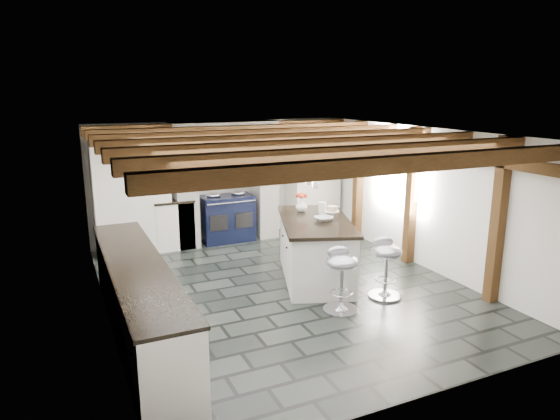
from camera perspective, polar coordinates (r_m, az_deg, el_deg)
name	(u,v)px	position (r m, az deg, el deg)	size (l,w,h in m)	color
ground	(285,288)	(7.51, 0.58, -8.92)	(6.00, 6.00, 0.00)	black
room_shell	(215,203)	(8.25, -7.44, 0.79)	(6.00, 6.03, 6.00)	white
range_cooker	(227,217)	(9.74, -6.13, -0.82)	(1.00, 0.63, 0.99)	black
kitchen_island	(315,248)	(7.74, 4.05, -4.40)	(1.60, 2.16, 1.28)	white
bar_stool_near	(386,261)	(7.19, 12.04, -5.68)	(0.55, 0.55, 0.87)	silver
bar_stool_far	(342,272)	(6.64, 7.05, -7.05)	(0.52, 0.52, 0.88)	silver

